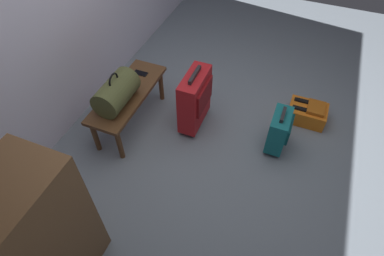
{
  "coord_description": "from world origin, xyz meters",
  "views": [
    {
      "loc": [
        -2.0,
        -0.44,
        2.46
      ],
      "look_at": [
        -0.16,
        0.29,
        0.25
      ],
      "focal_mm": 29.87,
      "sensor_mm": 36.0,
      "label": 1
    }
  ],
  "objects_px": {
    "backpack_orange": "(307,113)",
    "side_cabinet": "(40,233)",
    "bench": "(128,97)",
    "duffel_bag_olive": "(116,92)",
    "suitcase_small_teal": "(279,130)",
    "suitcase_upright_red": "(195,99)",
    "cell_phone": "(140,73)"
  },
  "relations": [
    {
      "from": "backpack_orange",
      "to": "side_cabinet",
      "type": "relative_size",
      "value": 0.35
    },
    {
      "from": "bench",
      "to": "duffel_bag_olive",
      "type": "xyz_separation_m",
      "value": [
        -0.16,
        0.0,
        0.2
      ]
    },
    {
      "from": "bench",
      "to": "suitcase_small_teal",
      "type": "distance_m",
      "value": 1.47
    },
    {
      "from": "suitcase_upright_red",
      "to": "suitcase_small_teal",
      "type": "relative_size",
      "value": 1.42
    },
    {
      "from": "cell_phone",
      "to": "side_cabinet",
      "type": "relative_size",
      "value": 0.13
    },
    {
      "from": "duffel_bag_olive",
      "to": "backpack_orange",
      "type": "height_order",
      "value": "duffel_bag_olive"
    },
    {
      "from": "suitcase_small_teal",
      "to": "side_cabinet",
      "type": "relative_size",
      "value": 0.42
    },
    {
      "from": "bench",
      "to": "cell_phone",
      "type": "bearing_deg",
      "value": 3.59
    },
    {
      "from": "backpack_orange",
      "to": "bench",
      "type": "bearing_deg",
      "value": 113.06
    },
    {
      "from": "bench",
      "to": "backpack_orange",
      "type": "xyz_separation_m",
      "value": [
        0.71,
        -1.68,
        -0.25
      ]
    },
    {
      "from": "bench",
      "to": "duffel_bag_olive",
      "type": "relative_size",
      "value": 2.27
    },
    {
      "from": "bench",
      "to": "suitcase_small_teal",
      "type": "height_order",
      "value": "suitcase_small_teal"
    },
    {
      "from": "backpack_orange",
      "to": "side_cabinet",
      "type": "height_order",
      "value": "side_cabinet"
    },
    {
      "from": "side_cabinet",
      "to": "suitcase_small_teal",
      "type": "bearing_deg",
      "value": -35.38
    },
    {
      "from": "suitcase_small_teal",
      "to": "suitcase_upright_red",
      "type": "bearing_deg",
      "value": 89.95
    },
    {
      "from": "cell_phone",
      "to": "suitcase_upright_red",
      "type": "xyz_separation_m",
      "value": [
        -0.08,
        -0.63,
        -0.08
      ]
    },
    {
      "from": "bench",
      "to": "cell_phone",
      "type": "relative_size",
      "value": 6.94
    },
    {
      "from": "suitcase_small_teal",
      "to": "side_cabinet",
      "type": "distance_m",
      "value": 2.11
    },
    {
      "from": "cell_phone",
      "to": "backpack_orange",
      "type": "distance_m",
      "value": 1.77
    },
    {
      "from": "duffel_bag_olive",
      "to": "side_cabinet",
      "type": "relative_size",
      "value": 0.4
    },
    {
      "from": "duffel_bag_olive",
      "to": "cell_phone",
      "type": "xyz_separation_m",
      "value": [
        0.46,
        0.02,
        -0.13
      ]
    },
    {
      "from": "bench",
      "to": "duffel_bag_olive",
      "type": "height_order",
      "value": "duffel_bag_olive"
    },
    {
      "from": "duffel_bag_olive",
      "to": "side_cabinet",
      "type": "xyz_separation_m",
      "value": [
        -1.32,
        -0.24,
        0.01
      ]
    },
    {
      "from": "bench",
      "to": "cell_phone",
      "type": "distance_m",
      "value": 0.31
    },
    {
      "from": "duffel_bag_olive",
      "to": "backpack_orange",
      "type": "xyz_separation_m",
      "value": [
        0.87,
        -1.68,
        -0.45
      ]
    },
    {
      "from": "suitcase_upright_red",
      "to": "backpack_orange",
      "type": "relative_size",
      "value": 1.72
    },
    {
      "from": "suitcase_upright_red",
      "to": "backpack_orange",
      "type": "distance_m",
      "value": 1.2
    },
    {
      "from": "bench",
      "to": "backpack_orange",
      "type": "relative_size",
      "value": 2.63
    },
    {
      "from": "bench",
      "to": "side_cabinet",
      "type": "relative_size",
      "value": 0.91
    },
    {
      "from": "duffel_bag_olive",
      "to": "suitcase_small_teal",
      "type": "distance_m",
      "value": 1.53
    },
    {
      "from": "suitcase_upright_red",
      "to": "side_cabinet",
      "type": "height_order",
      "value": "side_cabinet"
    },
    {
      "from": "side_cabinet",
      "to": "cell_phone",
      "type": "bearing_deg",
      "value": 8.39
    }
  ]
}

